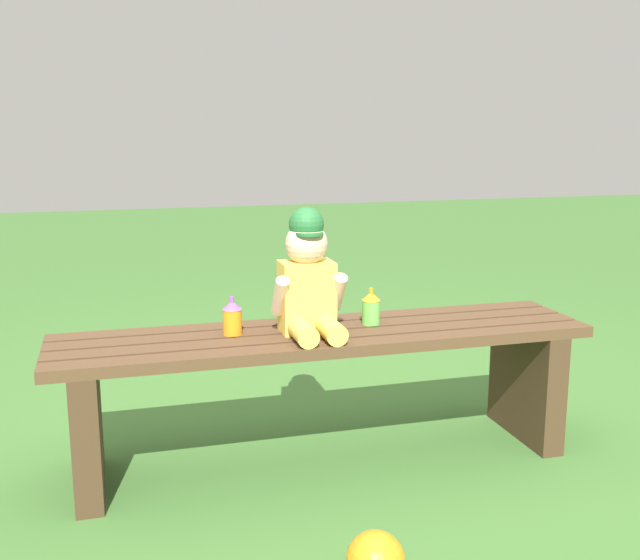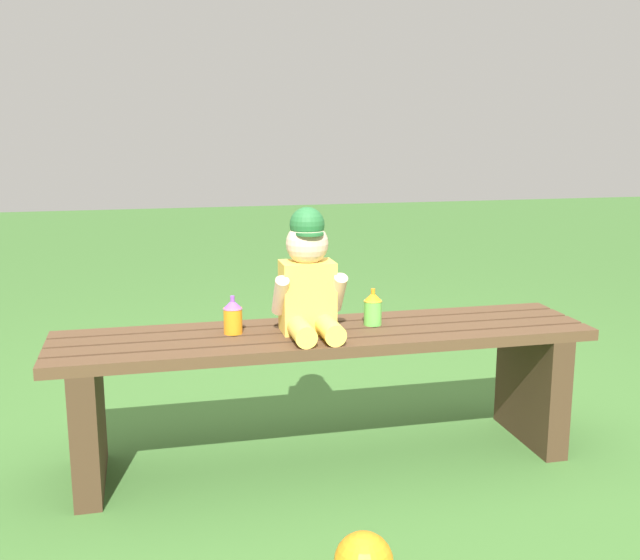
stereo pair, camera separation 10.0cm
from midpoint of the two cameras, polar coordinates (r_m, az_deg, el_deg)
The scene contains 5 objects.
ground_plane at distance 2.62m, azimuth -0.81°, elevation -13.41°, with size 16.00×16.00×0.00m, color #3D6B2D.
park_bench at distance 2.50m, azimuth -0.83°, elevation -6.95°, with size 1.75×0.39×0.45m.
child_figure at distance 2.40m, azimuth -2.10°, elevation 0.07°, with size 0.23×0.27×0.40m.
sippy_cup_left at distance 2.42m, azimuth -7.83°, elevation -2.78°, with size 0.06×0.06×0.12m.
sippy_cup_right at distance 2.53m, azimuth 2.75°, elevation -2.08°, with size 0.06×0.06×0.12m.
Camera 1 is at (-0.65, -2.28, 1.11)m, focal length 42.29 mm.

